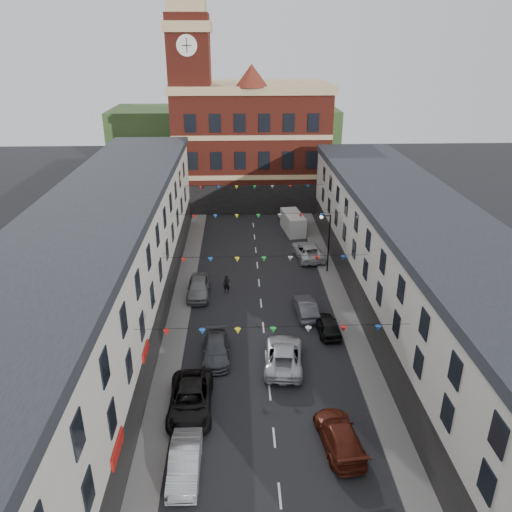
{
  "coord_description": "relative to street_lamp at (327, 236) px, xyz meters",
  "views": [
    {
      "loc": [
        -1.89,
        -30.14,
        21.02
      ],
      "look_at": [
        -0.42,
        8.3,
        4.37
      ],
      "focal_mm": 35.0,
      "sensor_mm": 36.0,
      "label": 1
    }
  ],
  "objects": [
    {
      "name": "car_left_b",
      "position": [
        -11.42,
        -24.37,
        -3.16
      ],
      "size": [
        1.59,
        4.52,
        1.49
      ],
      "primitive_type": "imported",
      "rotation": [
        0.0,
        0.0,
        -0.0
      ],
      "color": "gray",
      "rests_on": "ground"
    },
    {
      "name": "white_van",
      "position": [
        -1.92,
        11.57,
        -2.77
      ],
      "size": [
        2.66,
        5.36,
        2.27
      ],
      "primitive_type": "cube",
      "rotation": [
        0.0,
        0.0,
        0.14
      ],
      "color": "silver",
      "rests_on": "ground"
    },
    {
      "name": "pedestrian",
      "position": [
        -9.55,
        -3.87,
        -3.05
      ],
      "size": [
        0.7,
        0.53,
        1.7
      ],
      "primitive_type": "imported",
      "rotation": [
        0.0,
        0.0,
        -0.22
      ],
      "color": "black",
      "rests_on": "ground"
    },
    {
      "name": "car_right_d",
      "position": [
        -1.61,
        -10.91,
        -3.23
      ],
      "size": [
        1.88,
        4.08,
        1.36
      ],
      "primitive_type": "imported",
      "rotation": [
        0.0,
        0.0,
        3.21
      ],
      "color": "black",
      "rests_on": "ground"
    },
    {
      "name": "moving_car",
      "position": [
        -5.38,
        -15.0,
        -3.12
      ],
      "size": [
        3.18,
        5.89,
        1.57
      ],
      "primitive_type": "imported",
      "rotation": [
        0.0,
        0.0,
        3.04
      ],
      "color": "silver",
      "rests_on": "ground"
    },
    {
      "name": "car_left_e",
      "position": [
        -12.05,
        -4.36,
        -3.08
      ],
      "size": [
        1.97,
        4.84,
        1.65
      ],
      "primitive_type": "imported",
      "rotation": [
        0.0,
        0.0,
        0.0
      ],
      "color": "gray",
      "rests_on": "ground"
    },
    {
      "name": "clock_tower",
      "position": [
        -14.05,
        21.0,
        11.03
      ],
      "size": [
        5.6,
        5.6,
        30.0
      ],
      "color": "maroon",
      "rests_on": "ground"
    },
    {
      "name": "ground",
      "position": [
        -6.55,
        -14.0,
        -3.9
      ],
      "size": [
        160.0,
        160.0,
        0.0
      ],
      "primitive_type": "plane",
      "color": "black",
      "rests_on": "ground"
    },
    {
      "name": "terrace_left",
      "position": [
        -18.33,
        -13.0,
        1.44
      ],
      "size": [
        8.4,
        56.0,
        10.7
      ],
      "color": "beige",
      "rests_on": "ground"
    },
    {
      "name": "car_left_d",
      "position": [
        -10.15,
        -13.96,
        -3.22
      ],
      "size": [
        2.01,
        4.75,
        1.37
      ],
      "primitive_type": "imported",
      "rotation": [
        0.0,
        0.0,
        0.02
      ],
      "color": "#404448",
      "rests_on": "ground"
    },
    {
      "name": "car_right_c",
      "position": [
        -2.95,
        -22.77,
        -3.18
      ],
      "size": [
        2.59,
        5.19,
        1.45
      ],
      "primitive_type": "imported",
      "rotation": [
        0.0,
        0.0,
        3.26
      ],
      "color": "#521B10",
      "rests_on": "ground"
    },
    {
      "name": "car_left_c",
      "position": [
        -11.52,
        -19.53,
        -3.11
      ],
      "size": [
        2.72,
        5.75,
        1.59
      ],
      "primitive_type": "imported",
      "rotation": [
        0.0,
        0.0,
        0.02
      ],
      "color": "black",
      "rests_on": "ground"
    },
    {
      "name": "pavement_left",
      "position": [
        -13.45,
        -12.0,
        -3.83
      ],
      "size": [
        1.8,
        64.0,
        0.15
      ],
      "primitive_type": "cube",
      "color": "#605E5B",
      "rests_on": "ground"
    },
    {
      "name": "car_right_e",
      "position": [
        -2.95,
        -8.1,
        -3.19
      ],
      "size": [
        1.84,
        4.44,
        1.43
      ],
      "primitive_type": "imported",
      "rotation": [
        0.0,
        0.0,
        3.22
      ],
      "color": "#4D4E55",
      "rests_on": "ground"
    },
    {
      "name": "car_right_f",
      "position": [
        -1.16,
        3.75,
        -3.13
      ],
      "size": [
        3.26,
        5.88,
        1.56
      ],
      "primitive_type": "imported",
      "rotation": [
        0.0,
        0.0,
        3.27
      ],
      "color": "silver",
      "rests_on": "ground"
    },
    {
      "name": "terrace_right",
      "position": [
        5.23,
        -13.0,
        0.95
      ],
      "size": [
        8.4,
        56.0,
        9.7
      ],
      "color": "#B8B5AC",
      "rests_on": "ground"
    },
    {
      "name": "street_lamp",
      "position": [
        0.0,
        0.0,
        0.0
      ],
      "size": [
        1.1,
        0.36,
        6.0
      ],
      "color": "black",
      "rests_on": "ground"
    },
    {
      "name": "civic_building",
      "position": [
        -6.55,
        23.95,
        4.23
      ],
      "size": [
        20.6,
        13.3,
        18.5
      ],
      "color": "maroon",
      "rests_on": "ground"
    },
    {
      "name": "pavement_right",
      "position": [
        0.35,
        -12.0,
        -3.83
      ],
      "size": [
        1.8,
        64.0,
        0.15
      ],
      "primitive_type": "cube",
      "color": "#605E5B",
      "rests_on": "ground"
    },
    {
      "name": "distant_hill",
      "position": [
        -10.55,
        48.0,
        1.1
      ],
      "size": [
        40.0,
        14.0,
        10.0
      ],
      "primitive_type": "cube",
      "color": "#2D4D24",
      "rests_on": "ground"
    }
  ]
}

